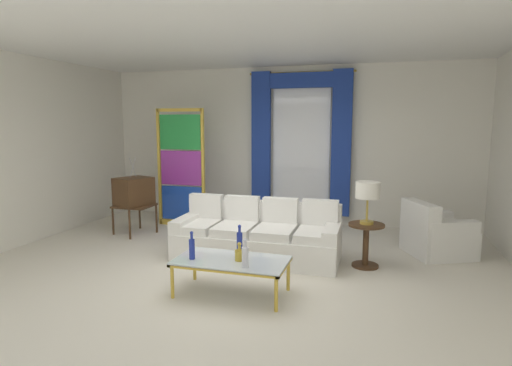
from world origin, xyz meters
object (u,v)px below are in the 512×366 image
object	(u,v)px
couch_white_long	(258,237)
bottle_blue_decanter	(239,254)
coffee_table	(231,262)
vintage_tv	(134,193)
peacock_figurine	(198,220)
stained_glass_divider	(181,170)
armchair_white	(435,236)
bottle_crystal_tall	(240,242)
table_lamp_brass	(368,192)
bottle_ruby_flask	(245,256)
bottle_amber_squat	(192,248)
round_side_table	(366,241)

from	to	relation	value
couch_white_long	bottle_blue_decanter	world-z (taller)	couch_white_long
coffee_table	vintage_tv	distance (m)	3.25
peacock_figurine	stained_glass_divider	bearing A→B (deg)	145.19
bottle_blue_decanter	armchair_white	bearing A→B (deg)	44.39
bottle_crystal_tall	table_lamp_brass	xyz separation A→B (m)	(1.40, 1.18, 0.47)
bottle_ruby_flask	armchair_white	size ratio (longest dim) A/B	0.30
bottle_amber_squat	armchair_white	xyz separation A→B (m)	(2.81, 2.33, -0.25)
couch_white_long	bottle_amber_squat	distance (m)	1.54
bottle_amber_squat	round_side_table	bearing A→B (deg)	39.04
bottle_amber_squat	bottle_ruby_flask	bearing A→B (deg)	-7.83
stained_glass_divider	peacock_figurine	xyz separation A→B (m)	(0.48, -0.33, -0.84)
bottle_ruby_flask	vintage_tv	world-z (taller)	vintage_tv
couch_white_long	peacock_figurine	xyz separation A→B (m)	(-1.44, 1.07, -0.09)
coffee_table	bottle_amber_squat	world-z (taller)	bottle_amber_squat
table_lamp_brass	stained_glass_divider	bearing A→B (deg)	157.97
bottle_blue_decanter	coffee_table	bearing A→B (deg)	173.91
coffee_table	bottle_blue_decanter	distance (m)	0.15
bottle_amber_squat	bottle_ruby_flask	xyz separation A→B (m)	(0.66, -0.09, -0.00)
bottle_blue_decanter	bottle_amber_squat	xyz separation A→B (m)	(-0.53, -0.10, 0.06)
bottle_amber_squat	stained_glass_divider	world-z (taller)	stained_glass_divider
bottle_blue_decanter	table_lamp_brass	xyz separation A→B (m)	(1.32, 1.40, 0.55)
round_side_table	bottle_blue_decanter	bearing A→B (deg)	-133.30
couch_white_long	bottle_crystal_tall	size ratio (longest dim) A/B	6.68
bottle_crystal_tall	couch_white_long	bearing A→B (deg)	95.57
bottle_blue_decanter	round_side_table	xyz separation A→B (m)	(1.32, 1.40, -0.13)
bottle_crystal_tall	vintage_tv	world-z (taller)	vintage_tv
bottle_crystal_tall	bottle_ruby_flask	bearing A→B (deg)	-63.90
coffee_table	peacock_figurine	xyz separation A→B (m)	(-1.53, 2.45, -0.16)
armchair_white	table_lamp_brass	xyz separation A→B (m)	(-0.96, -0.83, 0.74)
bottle_crystal_tall	bottle_ruby_flask	world-z (taller)	bottle_crystal_tall
couch_white_long	table_lamp_brass	world-z (taller)	table_lamp_brass
stained_glass_divider	peacock_figurine	size ratio (longest dim) A/B	3.67
round_side_table	coffee_table	bearing A→B (deg)	-135.60
stained_glass_divider	round_side_table	world-z (taller)	stained_glass_divider
vintage_tv	table_lamp_brass	xyz separation A→B (m)	(3.96, -0.62, 0.30)
vintage_tv	armchair_white	bearing A→B (deg)	2.46
bottle_crystal_tall	bottle_amber_squat	xyz separation A→B (m)	(-0.46, -0.33, -0.01)
bottle_ruby_flask	vintage_tv	distance (m)	3.55
bottle_amber_squat	peacock_figurine	bearing A→B (deg)	113.12
bottle_amber_squat	peacock_figurine	xyz separation A→B (m)	(-1.09, 2.56, -0.32)
coffee_table	bottle_crystal_tall	world-z (taller)	bottle_crystal_tall
coffee_table	bottle_crystal_tall	xyz separation A→B (m)	(0.02, 0.22, 0.18)
bottle_crystal_tall	peacock_figurine	distance (m)	2.74
bottle_crystal_tall	bottle_ruby_flask	xyz separation A→B (m)	(0.21, -0.42, -0.02)
table_lamp_brass	bottle_crystal_tall	bearing A→B (deg)	-139.95
bottle_ruby_flask	round_side_table	distance (m)	2.00
coffee_table	bottle_blue_decanter	xyz separation A→B (m)	(0.10, -0.01, 0.11)
table_lamp_brass	peacock_figurine	bearing A→B (deg)	160.32
peacock_figurine	bottle_blue_decanter	bearing A→B (deg)	-56.53
coffee_table	table_lamp_brass	size ratio (longest dim) A/B	2.23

